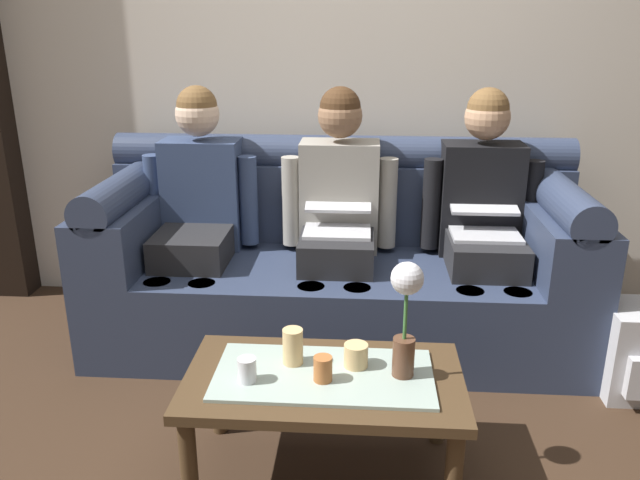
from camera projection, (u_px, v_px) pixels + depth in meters
name	position (u px, v px, depth m)	size (l,w,h in m)	color
back_wall_patterned	(344.00, 33.00, 3.25)	(6.00, 0.12, 2.90)	beige
couch	(338.00, 265.00, 3.11)	(2.30, 0.88, 0.96)	#2D3851
person_left	(198.00, 206.00, 3.05)	(0.56, 0.67, 1.22)	#232326
person_middle	(338.00, 209.00, 3.01)	(0.56, 0.67, 1.22)	#232326
person_right	(483.00, 212.00, 2.96)	(0.56, 0.67, 1.22)	#232326
coffee_table	(324.00, 389.00, 2.11)	(0.93, 0.52, 0.40)	#47331E
flower_vase	(406.00, 309.00, 2.01)	(0.11, 0.11, 0.40)	brown
cup_near_left	(247.00, 370.00, 2.04)	(0.06, 0.06, 0.08)	silver
cup_near_right	(321.00, 369.00, 2.04)	(0.06, 0.06, 0.08)	#B26633
cup_far_center	(293.00, 346.00, 2.14)	(0.07, 0.07, 0.13)	#DBB77A
cup_far_left	(356.00, 355.00, 2.13)	(0.08, 0.08, 0.08)	#DBB77A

